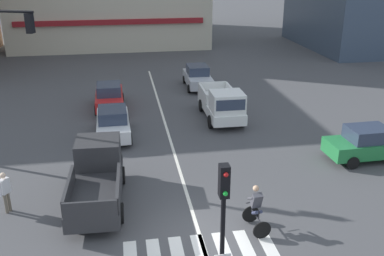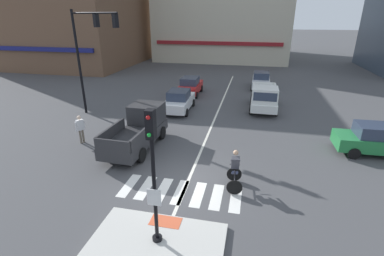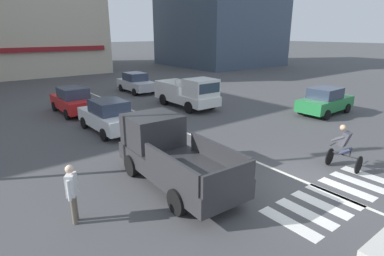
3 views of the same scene
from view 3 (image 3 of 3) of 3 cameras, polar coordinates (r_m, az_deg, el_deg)
The scene contains 18 objects.
ground_plane at distance 11.11m, azimuth 20.94°, elevation -9.97°, with size 300.00×300.00×0.00m, color #474749.
crosswalk_stripe_a at distance 8.98m, azimuth 17.64°, elevation -16.48°, with size 0.44×1.80×0.01m, color silver.
crosswalk_stripe_b at distance 9.55m, azimuth 20.39°, elevation -14.60°, with size 0.44×1.80×0.01m, color silver.
crosswalk_stripe_c at distance 10.14m, azimuth 22.80°, elevation -12.91°, with size 0.44×1.80×0.01m, color silver.
crosswalk_stripe_d at distance 10.75m, azimuth 24.91°, elevation -11.39°, with size 0.44×1.80×0.01m, color silver.
crosswalk_stripe_e at distance 11.39m, azimuth 26.76°, elevation -10.03°, with size 0.44×1.80×0.01m, color silver.
crosswalk_stripe_f at distance 12.04m, azimuth 28.41°, elevation -8.80°, with size 0.44×1.80×0.01m, color silver.
crosswalk_stripe_g at distance 12.70m, azimuth 29.87°, elevation -7.70°, with size 0.44×1.80×0.01m, color silver.
lane_centre_line at distance 17.97m, azimuth -6.76°, elevation 1.49°, with size 0.14×28.00×0.01m, color silver.
building_corner_right at distance 49.62m, azimuth 5.35°, elevation 20.33°, with size 15.33×15.25×14.95m.
car_red_westbound_distant at distance 20.61m, azimuth -21.19°, elevation 4.80°, with size 1.88×4.12×1.64m.
car_silver_eastbound_distant at distance 26.54m, azimuth -10.36°, elevation 8.27°, with size 1.88×4.12×1.64m.
car_white_westbound_far at distance 16.19m, azimuth -15.23°, elevation 2.18°, with size 1.91×4.14×1.64m.
car_green_cross_right at distance 20.77m, azimuth 23.48°, elevation 4.62°, with size 4.15×1.93×1.64m.
pickup_truck_charcoal_westbound_near at distance 10.40m, azimuth -4.21°, elevation -4.76°, with size 2.21×5.17×2.08m.
pickup_truck_white_eastbound_far at distance 20.52m, azimuth -0.34°, elevation 6.40°, with size 2.09×5.11×2.08m.
cyclist at distance 12.59m, azimuth 26.40°, elevation -3.11°, with size 0.75×1.14×1.68m.
pedestrian_at_curb_left at distance 8.71m, azimuth -21.39°, elevation -10.58°, with size 0.38×0.47×1.67m.
Camera 3 is at (-8.71, -4.86, 4.89)m, focal length 28.72 mm.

